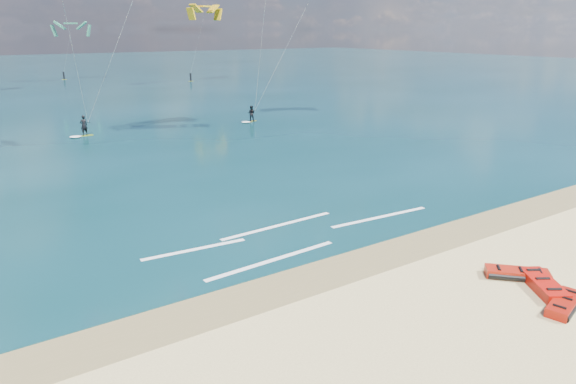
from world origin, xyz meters
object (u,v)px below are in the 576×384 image
object	(u,v)px
packed_kite_left	(563,308)
packed_kite_right	(543,290)
kitesurfer_far	(271,39)
packed_kite_mid	(517,278)
kitesurfer_main	(91,28)

from	to	relation	value
packed_kite_left	packed_kite_right	world-z (taller)	packed_kite_right
packed_kite_right	kitesurfer_far	distance (m)	36.42
packed_kite_mid	kitesurfer_main	bearing A→B (deg)	146.62
packed_kite_mid	packed_kite_right	size ratio (longest dim) A/B	0.98
kitesurfer_far	packed_kite_right	bearing A→B (deg)	-126.51
kitesurfer_main	kitesurfer_far	xyz separation A→B (m)	(16.21, -0.20, -0.96)
kitesurfer_far	packed_kite_left	bearing A→B (deg)	-126.94
kitesurfer_main	kitesurfer_far	distance (m)	16.24
packed_kite_mid	kitesurfer_main	world-z (taller)	kitesurfer_main
packed_kite_left	kitesurfer_far	size ratio (longest dim) A/B	0.15
packed_kite_mid	kitesurfer_main	xyz separation A→B (m)	(-6.60, 33.30, 8.97)
kitesurfer_main	kitesurfer_far	size ratio (longest dim) A/B	1.14
packed_kite_left	kitesurfer_main	bearing A→B (deg)	84.14
packed_kite_right	kitesurfer_main	bearing A→B (deg)	42.84
packed_kite_mid	packed_kite_right	world-z (taller)	packed_kite_right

